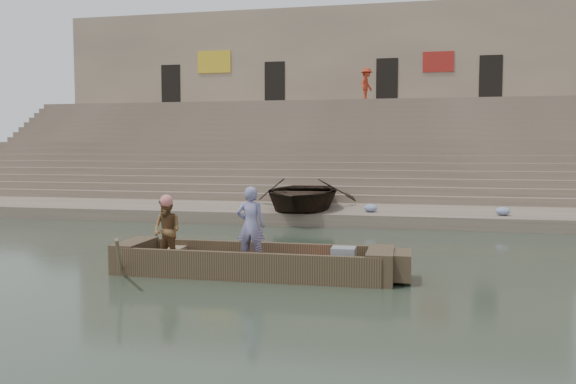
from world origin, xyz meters
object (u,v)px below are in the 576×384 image
(rowing_man, at_px, (167,230))
(television, at_px, (343,257))
(standing_man, at_px, (251,226))
(main_rowboat, at_px, (252,269))
(beached_rowboat, at_px, (301,194))
(pedestrian, at_px, (367,84))

(rowing_man, relative_size, television, 2.85)
(rowing_man, xyz_separation_m, television, (3.57, 0.19, -0.46))
(standing_man, distance_m, rowing_man, 1.75)
(main_rowboat, xyz_separation_m, beached_rowboat, (-0.62, 8.72, 0.82))
(main_rowboat, height_order, beached_rowboat, beached_rowboat)
(main_rowboat, xyz_separation_m, rowing_man, (-1.74, -0.19, 0.77))
(standing_man, relative_size, beached_rowboat, 0.30)
(rowing_man, xyz_separation_m, beached_rowboat, (1.12, 8.91, 0.06))
(rowing_man, distance_m, pedestrian, 24.12)
(main_rowboat, distance_m, pedestrian, 24.02)
(main_rowboat, height_order, television, television)
(standing_man, xyz_separation_m, rowing_man, (-1.74, -0.09, -0.13))
(rowing_man, distance_m, beached_rowboat, 8.98)
(standing_man, relative_size, rowing_man, 1.20)
(beached_rowboat, xyz_separation_m, pedestrian, (1.13, 14.52, 5.22))
(main_rowboat, xyz_separation_m, pedestrian, (0.51, 23.24, 6.04))
(beached_rowboat, bearing_deg, main_rowboat, -89.13)
(pedestrian, bearing_deg, television, -159.02)
(beached_rowboat, height_order, pedestrian, pedestrian)
(rowing_man, relative_size, pedestrian, 0.69)
(standing_man, distance_m, television, 1.92)
(rowing_man, bearing_deg, television, 22.99)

